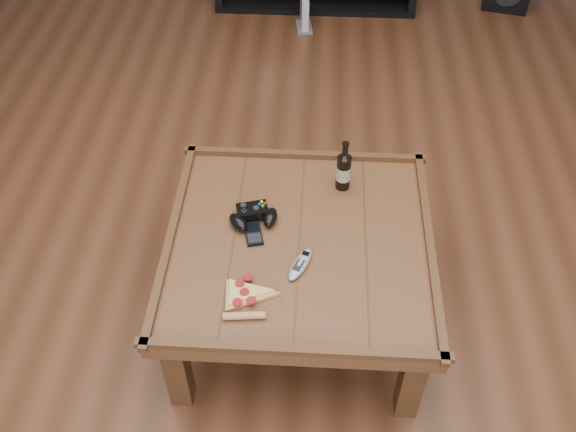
# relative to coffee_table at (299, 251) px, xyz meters

# --- Properties ---
(ground) EXTENTS (6.00, 6.00, 0.00)m
(ground) POSITION_rel_coffee_table_xyz_m (0.00, 0.00, -0.39)
(ground) COLOR #4D2A16
(ground) RESTS_ON ground
(coffee_table) EXTENTS (1.03, 1.03, 0.48)m
(coffee_table) POSITION_rel_coffee_table_xyz_m (0.00, 0.00, 0.00)
(coffee_table) COLOR #4E3116
(coffee_table) RESTS_ON ground
(beer_bottle) EXTENTS (0.06, 0.06, 0.23)m
(beer_bottle) POSITION_rel_coffee_table_xyz_m (0.16, 0.31, 0.15)
(beer_bottle) COLOR black
(beer_bottle) RESTS_ON coffee_table
(game_controller) EXTENTS (0.20, 0.17, 0.06)m
(game_controller) POSITION_rel_coffee_table_xyz_m (-0.18, 0.09, 0.09)
(game_controller) COLOR black
(game_controller) RESTS_ON coffee_table
(pizza_slice) EXTENTS (0.18, 0.27, 0.03)m
(pizza_slice) POSITION_rel_coffee_table_xyz_m (-0.18, -0.28, 0.07)
(pizza_slice) COLOR tan
(pizza_slice) RESTS_ON coffee_table
(smartphone) EXTENTS (0.09, 0.13, 0.02)m
(smartphone) POSITION_rel_coffee_table_xyz_m (-0.18, 0.02, 0.07)
(smartphone) COLOR black
(smartphone) RESTS_ON coffee_table
(remote_control) EXTENTS (0.11, 0.17, 0.02)m
(remote_control) POSITION_rel_coffee_table_xyz_m (0.01, -0.12, 0.07)
(remote_control) COLOR #9398A0
(remote_control) RESTS_ON coffee_table
(game_console) EXTENTS (0.12, 0.19, 0.23)m
(game_console) POSITION_rel_coffee_table_xyz_m (-0.07, 2.36, -0.29)
(game_console) COLOR slate
(game_console) RESTS_ON ground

